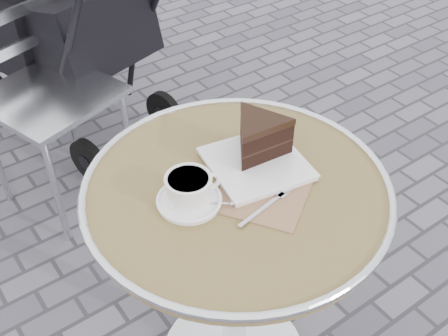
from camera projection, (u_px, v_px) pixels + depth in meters
cafe_table at (236, 236)px, 1.39m from camera, size 0.72×0.72×0.74m
cappuccino_set at (190, 192)px, 1.22m from camera, size 0.15×0.15×0.07m
cake_plate_set at (259, 143)px, 1.32m from camera, size 0.32×0.36×0.12m
bistro_chair at (26, 63)px, 2.00m from camera, size 0.53×0.53×0.94m
baby_stroller at (53, 24)px, 2.40m from camera, size 0.76×1.17×1.13m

